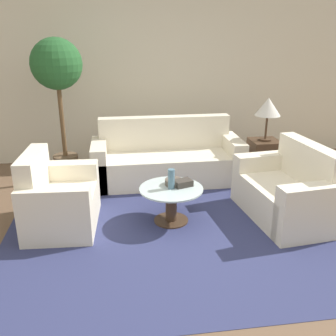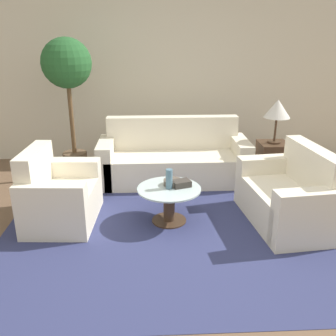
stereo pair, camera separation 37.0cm
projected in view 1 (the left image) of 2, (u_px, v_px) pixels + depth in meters
The scene contains 13 objects.
ground_plane at pixel (185, 252), 3.64m from camera, with size 14.00×14.00×0.00m, color brown.
wall_back at pixel (152, 79), 5.98m from camera, with size 10.00×0.06×2.60m.
rug at pixel (171, 221), 4.24m from camera, with size 3.56×3.38×0.01m.
sofa_main at pixel (167, 160), 5.34m from camera, with size 2.08×0.78×0.88m.
armchair at pixel (57, 202), 4.05m from camera, with size 0.77×0.99×0.84m.
loveseat at pixel (289, 193), 4.26m from camera, with size 0.87×1.31×0.86m.
coffee_table at pixel (171, 200), 4.15m from camera, with size 0.70×0.70×0.41m.
side_table at pixel (263, 160), 5.37m from camera, with size 0.40×0.40×0.58m.
table_lamp at pixel (268, 108), 5.11m from camera, with size 0.35×0.35×0.60m.
potted_plant at pixel (58, 79), 4.93m from camera, with size 0.67×0.67×1.96m.
vase at pixel (171, 179), 4.05m from camera, with size 0.07×0.07×0.22m.
bowl at pixel (174, 182), 4.17m from camera, with size 0.20×0.20×0.06m.
book_stack at pixel (183, 183), 4.14m from camera, with size 0.23×0.20×0.07m.
Camera 1 is at (-0.61, -3.08, 2.03)m, focal length 40.00 mm.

